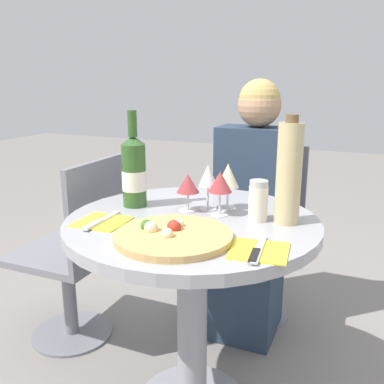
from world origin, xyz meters
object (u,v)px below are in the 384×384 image
(chair_empty_side, at_px, (78,256))
(dining_table, at_px, (192,265))
(chair_behind_diner, at_px, (257,234))
(pizza_large, at_px, (172,235))
(tall_carafe, at_px, (289,173))
(seated_diner, at_px, (251,219))
(wine_bottle, at_px, (134,171))

(chair_empty_side, bearing_deg, dining_table, -107.30)
(chair_behind_diner, relative_size, chair_empty_side, 1.00)
(chair_empty_side, xyz_separation_m, pizza_large, (0.65, -0.39, 0.33))
(chair_behind_diner, height_order, tall_carafe, tall_carafe)
(dining_table, height_order, chair_behind_diner, chair_behind_diner)
(chair_empty_side, relative_size, pizza_large, 2.53)
(pizza_large, height_order, tall_carafe, tall_carafe)
(dining_table, relative_size, seated_diner, 0.71)
(tall_carafe, bearing_deg, dining_table, -164.28)
(dining_table, bearing_deg, tall_carafe, 15.72)
(pizza_large, xyz_separation_m, tall_carafe, (0.26, 0.27, 0.15))
(dining_table, xyz_separation_m, chair_empty_side, (-0.63, 0.20, -0.15))
(chair_empty_side, xyz_separation_m, wine_bottle, (0.38, -0.14, 0.44))
(seated_diner, height_order, wine_bottle, seated_diner)
(tall_carafe, bearing_deg, chair_empty_side, 172.81)
(dining_table, height_order, wine_bottle, wine_bottle)
(chair_behind_diner, bearing_deg, tall_carafe, 110.67)
(pizza_large, bearing_deg, wine_bottle, 137.30)
(dining_table, height_order, seated_diner, seated_diner)
(chair_behind_diner, height_order, wine_bottle, wine_bottle)
(seated_diner, distance_m, wine_bottle, 0.71)
(dining_table, relative_size, tall_carafe, 2.44)
(pizza_large, relative_size, tall_carafe, 0.99)
(dining_table, bearing_deg, seated_diner, 87.54)
(pizza_large, height_order, wine_bottle, wine_bottle)
(pizza_large, xyz_separation_m, wine_bottle, (-0.26, 0.24, 0.11))
(tall_carafe, bearing_deg, seated_diner, 115.14)
(chair_behind_diner, distance_m, wine_bottle, 0.88)
(seated_diner, relative_size, wine_bottle, 3.46)
(pizza_large, bearing_deg, dining_table, 96.40)
(chair_behind_diner, distance_m, chair_empty_side, 0.87)
(chair_behind_diner, bearing_deg, chair_empty_side, 41.01)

